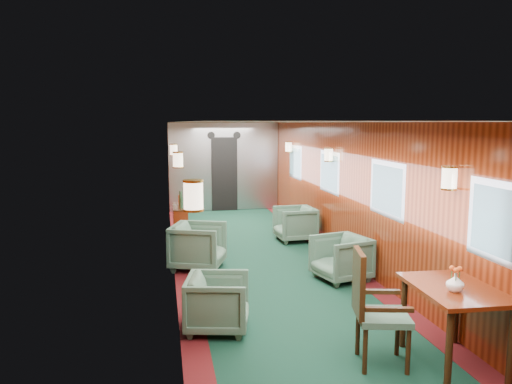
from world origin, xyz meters
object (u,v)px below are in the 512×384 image
at_px(dining_table, 455,300).
at_px(armchair_right_far, 295,224).
at_px(side_chair, 372,304).
at_px(credenza, 180,226).
at_px(armchair_right_near, 341,258).
at_px(armchair_left_near, 218,303).
at_px(armchair_left_far, 198,246).

distance_m(dining_table, armchair_right_far, 5.41).
bearing_deg(side_chair, credenza, 120.78).
xyz_separation_m(side_chair, armchair_right_near, (0.65, 2.62, -0.28)).
relative_size(side_chair, armchair_right_near, 1.54).
distance_m(side_chair, armchair_right_near, 2.71).
relative_size(armchair_left_near, armchair_right_near, 0.95).
bearing_deg(armchair_left_far, dining_table, -130.31).
bearing_deg(armchair_right_near, armchair_left_far, -130.16).
bearing_deg(dining_table, armchair_left_far, 122.88).
height_order(side_chair, armchair_left_near, side_chair).
height_order(dining_table, armchair_left_far, dining_table).
height_order(dining_table, credenza, credenza).
bearing_deg(dining_table, side_chair, 170.17).
relative_size(side_chair, armchair_right_far, 1.50).
distance_m(armchair_left_near, armchair_right_near, 2.55).
bearing_deg(dining_table, armchair_right_far, 94.05).
bearing_deg(credenza, armchair_right_near, -46.53).
height_order(credenza, armchair_left_far, credenza).
bearing_deg(credenza, armchair_right_far, 3.62).
distance_m(armchair_left_near, armchair_left_far, 2.52).
bearing_deg(armchair_left_near, armchair_right_far, -14.13).
height_order(armchair_right_near, armchair_right_far, armchair_right_far).
bearing_deg(side_chair, armchair_left_near, 154.21).
xyz_separation_m(dining_table, side_chair, (-0.78, 0.17, -0.05)).
bearing_deg(armchair_left_near, armchair_left_far, 13.12).
xyz_separation_m(side_chair, credenza, (-1.69, 5.08, -0.21)).
bearing_deg(armchair_right_far, dining_table, -1.40).
bearing_deg(side_chair, armchair_left_far, 124.24).
bearing_deg(armchair_left_far, armchair_right_far, -33.07).
relative_size(armchair_left_near, armchair_left_far, 0.86).
bearing_deg(armchair_right_far, credenza, -89.50).
bearing_deg(side_chair, dining_table, 0.23).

